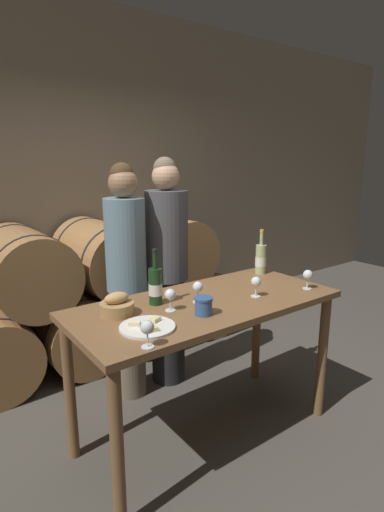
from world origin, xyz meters
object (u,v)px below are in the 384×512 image
object	(u,v)px
wine_glass_left	(170,295)
wine_glass_far_right	(308,275)
bread_basket	(117,306)
cheese_plate	(147,327)
wine_glass_far_left	(147,328)
wine_bottle_white	(261,259)
person_right	(167,271)
wine_glass_center	(198,288)
person_left	(127,279)
blue_crock	(204,305)
wine_glass_right	(256,283)
tasting_table	(206,320)
wine_bottle_red	(155,286)

from	to	relation	value
wine_glass_left	wine_glass_far_right	world-z (taller)	same
bread_basket	cheese_plate	size ratio (longest dim) A/B	0.65
wine_glass_far_left	bread_basket	bearing A→B (deg)	81.74
bread_basket	wine_glass_left	distance (m)	0.30
wine_bottle_white	person_right	bearing A→B (deg)	137.08
bread_basket	wine_glass_center	distance (m)	0.49
wine_glass_left	wine_bottle_white	bearing A→B (deg)	13.95
wine_bottle_white	cheese_plate	distance (m)	1.25
person_left	cheese_plate	bearing A→B (deg)	-110.92
person_left	person_right	world-z (taller)	person_right
blue_crock	wine_glass_left	bearing A→B (deg)	125.78
person_left	wine_glass_right	world-z (taller)	person_left
wine_glass_far_left	tasting_table	bearing A→B (deg)	28.32
bread_basket	blue_crock	bearing A→B (deg)	-36.38
wine_bottle_white	wine_glass_far_left	xyz separation A→B (m)	(-1.30, -0.56, -0.02)
person_right	blue_crock	world-z (taller)	person_right
person_left	wine_bottle_red	xyz separation A→B (m)	(-0.11, -0.58, 0.12)
blue_crock	cheese_plate	xyz separation A→B (m)	(-0.34, 0.02, -0.05)
wine_bottle_red	wine_glass_far_left	world-z (taller)	wine_bottle_red
wine_glass_far_left	wine_glass_center	xyz separation A→B (m)	(0.54, 0.33, 0.00)
wine_bottle_white	wine_glass_right	bearing A→B (deg)	-138.91
tasting_table	blue_crock	bearing A→B (deg)	-132.77
wine_bottle_white	wine_glass_far_left	bearing A→B (deg)	-156.79
tasting_table	wine_glass_center	world-z (taller)	wine_glass_center
tasting_table	wine_bottle_red	xyz separation A→B (m)	(-0.27, 0.14, 0.24)
wine_bottle_white	wine_glass_center	xyz separation A→B (m)	(-0.76, -0.22, -0.02)
wine_bottle_white	blue_crock	size ratio (longest dim) A/B	3.19
wine_bottle_white	wine_glass_center	bearing A→B (deg)	-163.61
person_left	wine_glass_far_right	bearing A→B (deg)	-47.77
wine_glass_left	wine_glass_center	size ratio (longest dim) A/B	1.00
tasting_table	wine_glass_center	bearing A→B (deg)	168.85
wine_bottle_red	wine_glass_far_right	world-z (taller)	wine_bottle_red
person_left	wine_glass_far_left	world-z (taller)	person_left
blue_crock	wine_glass_center	xyz separation A→B (m)	(0.09, 0.17, 0.04)
wine_bottle_red	cheese_plate	distance (m)	0.37
tasting_table	person_right	world-z (taller)	person_right
person_left	person_right	xyz separation A→B (m)	(0.35, -0.00, 0.00)
wine_bottle_white	wine_glass_far_right	size ratio (longest dim) A/B	2.58
tasting_table	person_left	size ratio (longest dim) A/B	0.95
wine_bottle_white	wine_glass_far_right	world-z (taller)	wine_bottle_white
wine_glass_far_right	bread_basket	bearing A→B (deg)	164.76
wine_bottle_red	wine_glass_right	world-z (taller)	wine_bottle_red
person_right	bread_basket	world-z (taller)	person_right
wine_bottle_white	wine_glass_far_left	distance (m)	1.41
wine_glass_far_left	wine_glass_center	world-z (taller)	same
person_right	wine_glass_left	distance (m)	0.85
wine_glass_center	wine_glass_right	distance (m)	0.38
wine_glass_far_right	wine_glass_left	bearing A→B (deg)	167.64
tasting_table	wine_glass_center	distance (m)	0.22
person_left	wine_glass_far_right	size ratio (longest dim) A/B	13.44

